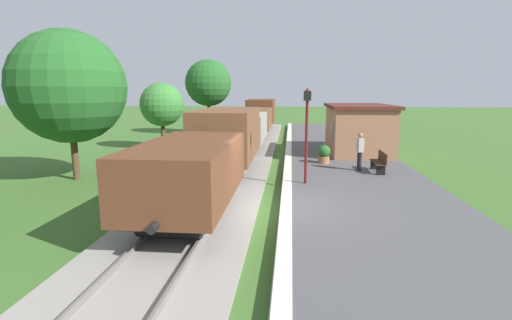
{
  "coord_description": "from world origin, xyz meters",
  "views": [
    {
      "loc": [
        0.5,
        -11.39,
        3.83
      ],
      "look_at": [
        -0.9,
        3.68,
        1.0
      ],
      "focal_mm": 26.18,
      "sensor_mm": 36.0,
      "label": 1
    }
  ],
  "objects_px": {
    "potted_planter": "(324,154)",
    "person_waiting": "(360,150)",
    "lamp_post_near": "(307,118)",
    "tree_field_left": "(208,83)",
    "bench_near_hut": "(380,162)",
    "station_hut": "(358,128)",
    "tree_trackside_far": "(162,105)",
    "bench_down_platform": "(346,134)",
    "tree_trackside_mid": "(69,87)",
    "freight_train": "(245,127)"
  },
  "relations": [
    {
      "from": "tree_trackside_far",
      "to": "person_waiting",
      "type": "bearing_deg",
      "value": -31.68
    },
    {
      "from": "lamp_post_near",
      "to": "tree_field_left",
      "type": "relative_size",
      "value": 0.57
    },
    {
      "from": "freight_train",
      "to": "potted_planter",
      "type": "bearing_deg",
      "value": -48.84
    },
    {
      "from": "tree_field_left",
      "to": "bench_down_platform",
      "type": "bearing_deg",
      "value": -25.3
    },
    {
      "from": "bench_near_hut",
      "to": "potted_planter",
      "type": "relative_size",
      "value": 1.64
    },
    {
      "from": "person_waiting",
      "to": "tree_trackside_mid",
      "type": "distance_m",
      "value": 12.85
    },
    {
      "from": "bench_near_hut",
      "to": "person_waiting",
      "type": "xyz_separation_m",
      "value": [
        -0.84,
        0.25,
        0.46
      ]
    },
    {
      "from": "station_hut",
      "to": "bench_down_platform",
      "type": "distance_m",
      "value": 5.15
    },
    {
      "from": "person_waiting",
      "to": "lamp_post_near",
      "type": "height_order",
      "value": "lamp_post_near"
    },
    {
      "from": "bench_near_hut",
      "to": "tree_field_left",
      "type": "xyz_separation_m",
      "value": [
        -11.13,
        15.77,
        3.73
      ]
    },
    {
      "from": "station_hut",
      "to": "freight_train",
      "type": "bearing_deg",
      "value": 165.99
    },
    {
      "from": "freight_train",
      "to": "station_hut",
      "type": "height_order",
      "value": "station_hut"
    },
    {
      "from": "lamp_post_near",
      "to": "person_waiting",
      "type": "bearing_deg",
      "value": 46.04
    },
    {
      "from": "freight_train",
      "to": "station_hut",
      "type": "bearing_deg",
      "value": -14.01
    },
    {
      "from": "potted_planter",
      "to": "tree_trackside_far",
      "type": "bearing_deg",
      "value": 151.56
    },
    {
      "from": "tree_field_left",
      "to": "tree_trackside_far",
      "type": "bearing_deg",
      "value": -98.84
    },
    {
      "from": "person_waiting",
      "to": "tree_trackside_mid",
      "type": "height_order",
      "value": "tree_trackside_mid"
    },
    {
      "from": "bench_near_hut",
      "to": "tree_trackside_mid",
      "type": "height_order",
      "value": "tree_trackside_mid"
    },
    {
      "from": "bench_near_hut",
      "to": "tree_trackside_mid",
      "type": "relative_size",
      "value": 0.24
    },
    {
      "from": "lamp_post_near",
      "to": "tree_trackside_mid",
      "type": "xyz_separation_m",
      "value": [
        -9.89,
        0.77,
        1.17
      ]
    },
    {
      "from": "bench_near_hut",
      "to": "bench_down_platform",
      "type": "relative_size",
      "value": 1.0
    },
    {
      "from": "station_hut",
      "to": "tree_trackside_far",
      "type": "relative_size",
      "value": 1.34
    },
    {
      "from": "bench_near_hut",
      "to": "station_hut",
      "type": "bearing_deg",
      "value": 90.63
    },
    {
      "from": "station_hut",
      "to": "tree_field_left",
      "type": "height_order",
      "value": "tree_field_left"
    },
    {
      "from": "tree_trackside_mid",
      "to": "tree_trackside_far",
      "type": "bearing_deg",
      "value": 84.86
    },
    {
      "from": "station_hut",
      "to": "bench_near_hut",
      "type": "relative_size",
      "value": 3.87
    },
    {
      "from": "lamp_post_near",
      "to": "tree_trackside_far",
      "type": "relative_size",
      "value": 0.85
    },
    {
      "from": "freight_train",
      "to": "potted_planter",
      "type": "xyz_separation_m",
      "value": [
        4.57,
        -5.23,
        -0.8
      ]
    },
    {
      "from": "person_waiting",
      "to": "potted_planter",
      "type": "relative_size",
      "value": 1.87
    },
    {
      "from": "bench_near_hut",
      "to": "bench_down_platform",
      "type": "bearing_deg",
      "value": 90.0
    },
    {
      "from": "bench_near_hut",
      "to": "lamp_post_near",
      "type": "distance_m",
      "value": 4.6
    },
    {
      "from": "potted_planter",
      "to": "tree_trackside_far",
      "type": "distance_m",
      "value": 11.74
    },
    {
      "from": "person_waiting",
      "to": "tree_trackside_far",
      "type": "relative_size",
      "value": 0.39
    },
    {
      "from": "freight_train",
      "to": "lamp_post_near",
      "type": "xyz_separation_m",
      "value": [
        3.51,
        -9.5,
        1.28
      ]
    },
    {
      "from": "tree_trackside_far",
      "to": "bench_near_hut",
      "type": "bearing_deg",
      "value": -30.78
    },
    {
      "from": "freight_train",
      "to": "tree_trackside_mid",
      "type": "bearing_deg",
      "value": -126.17
    },
    {
      "from": "potted_planter",
      "to": "freight_train",
      "type": "bearing_deg",
      "value": 131.16
    },
    {
      "from": "station_hut",
      "to": "tree_field_left",
      "type": "distance_m",
      "value": 15.4
    },
    {
      "from": "station_hut",
      "to": "tree_field_left",
      "type": "relative_size",
      "value": 0.9
    },
    {
      "from": "station_hut",
      "to": "tree_trackside_mid",
      "type": "relative_size",
      "value": 0.92
    },
    {
      "from": "bench_down_platform",
      "to": "person_waiting",
      "type": "height_order",
      "value": "person_waiting"
    },
    {
      "from": "tree_field_left",
      "to": "station_hut",
      "type": "bearing_deg",
      "value": -43.0
    },
    {
      "from": "potted_planter",
      "to": "person_waiting",
      "type": "bearing_deg",
      "value": -48.9
    },
    {
      "from": "bench_near_hut",
      "to": "tree_trackside_far",
      "type": "xyz_separation_m",
      "value": [
        -12.43,
        7.41,
        2.18
      ]
    },
    {
      "from": "bench_down_platform",
      "to": "tree_field_left",
      "type": "height_order",
      "value": "tree_field_left"
    },
    {
      "from": "lamp_post_near",
      "to": "bench_down_platform",
      "type": "bearing_deg",
      "value": 75.4
    },
    {
      "from": "lamp_post_near",
      "to": "tree_field_left",
      "type": "bearing_deg",
      "value": 113.22
    },
    {
      "from": "person_waiting",
      "to": "potted_planter",
      "type": "xyz_separation_m",
      "value": [
        -1.45,
        1.66,
        -0.46
      ]
    },
    {
      "from": "bench_near_hut",
      "to": "tree_field_left",
      "type": "distance_m",
      "value": 19.66
    },
    {
      "from": "tree_trackside_mid",
      "to": "tree_trackside_far",
      "type": "distance_m",
      "value": 9.09
    }
  ]
}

